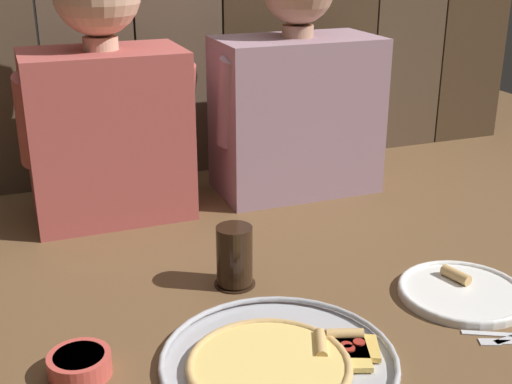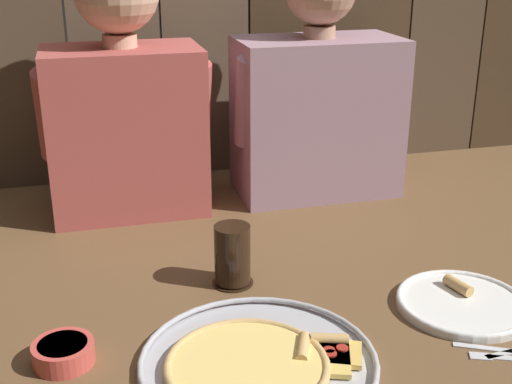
{
  "view_description": "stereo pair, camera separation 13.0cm",
  "coord_description": "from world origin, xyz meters",
  "px_view_note": "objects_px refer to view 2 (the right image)",
  "views": [
    {
      "loc": [
        -0.47,
        -1.03,
        0.65
      ],
      "look_at": [
        -0.03,
        0.1,
        0.18
      ],
      "focal_mm": 47.13,
      "sensor_mm": 36.0,
      "label": 1
    },
    {
      "loc": [
        -0.34,
        -1.07,
        0.65
      ],
      "look_at": [
        -0.03,
        0.1,
        0.18
      ],
      "focal_mm": 47.13,
      "sensor_mm": 36.0,
      "label": 2
    }
  ],
  "objects_px": {
    "dinner_plate": "(462,303)",
    "diner_right": "(317,91)",
    "drinking_glass": "(232,256)",
    "dipping_bowl": "(63,352)",
    "diner_left": "(124,93)",
    "pizza_tray": "(257,362)"
  },
  "relations": [
    {
      "from": "dinner_plate",
      "to": "diner_right",
      "type": "bearing_deg",
      "value": 95.21
    },
    {
      "from": "dipping_bowl",
      "to": "diner_left",
      "type": "bearing_deg",
      "value": 75.72
    },
    {
      "from": "pizza_tray",
      "to": "diner_right",
      "type": "xyz_separation_m",
      "value": [
        0.36,
        0.73,
        0.26
      ]
    },
    {
      "from": "dinner_plate",
      "to": "dipping_bowl",
      "type": "height_order",
      "value": "dipping_bowl"
    },
    {
      "from": "pizza_tray",
      "to": "drinking_glass",
      "type": "distance_m",
      "value": 0.29
    },
    {
      "from": "diner_right",
      "to": "pizza_tray",
      "type": "bearing_deg",
      "value": -115.87
    },
    {
      "from": "pizza_tray",
      "to": "dinner_plate",
      "type": "height_order",
      "value": "dinner_plate"
    },
    {
      "from": "diner_left",
      "to": "diner_right",
      "type": "relative_size",
      "value": 1.02
    },
    {
      "from": "drinking_glass",
      "to": "dipping_bowl",
      "type": "relative_size",
      "value": 1.24
    },
    {
      "from": "diner_left",
      "to": "diner_right",
      "type": "height_order",
      "value": "diner_left"
    },
    {
      "from": "pizza_tray",
      "to": "dipping_bowl",
      "type": "height_order",
      "value": "dipping_bowl"
    },
    {
      "from": "dinner_plate",
      "to": "diner_right",
      "type": "xyz_separation_m",
      "value": [
        -0.06,
        0.65,
        0.26
      ]
    },
    {
      "from": "diner_left",
      "to": "dinner_plate",
      "type": "bearing_deg",
      "value": -49.92
    },
    {
      "from": "pizza_tray",
      "to": "diner_right",
      "type": "relative_size",
      "value": 0.62
    },
    {
      "from": "dinner_plate",
      "to": "diner_right",
      "type": "distance_m",
      "value": 0.71
    },
    {
      "from": "dipping_bowl",
      "to": "diner_left",
      "type": "height_order",
      "value": "diner_left"
    },
    {
      "from": "drinking_glass",
      "to": "diner_left",
      "type": "bearing_deg",
      "value": 109.31
    },
    {
      "from": "pizza_tray",
      "to": "drinking_glass",
      "type": "relative_size",
      "value": 3.13
    },
    {
      "from": "pizza_tray",
      "to": "dipping_bowl",
      "type": "distance_m",
      "value": 0.31
    },
    {
      "from": "pizza_tray",
      "to": "drinking_glass",
      "type": "height_order",
      "value": "drinking_glass"
    },
    {
      "from": "dinner_plate",
      "to": "drinking_glass",
      "type": "height_order",
      "value": "drinking_glass"
    },
    {
      "from": "dipping_bowl",
      "to": "dinner_plate",
      "type": "bearing_deg",
      "value": -0.85
    }
  ]
}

